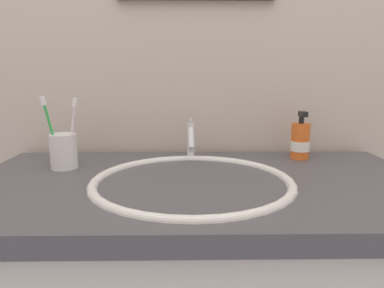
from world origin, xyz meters
TOP-DOWN VIEW (x-y plane):
  - tiled_wall_back at (0.00, 0.36)m, footprint 2.37×0.04m
  - sink_basin at (-0.02, -0.02)m, footprint 0.50×0.50m
  - faucet at (-0.02, 0.22)m, footprint 0.02×0.15m
  - toothbrush_cup at (-0.38, 0.11)m, footprint 0.07×0.07m
  - toothbrush_white at (-0.34, 0.10)m, footprint 0.04×0.01m
  - toothbrush_green at (-0.40, 0.10)m, footprint 0.04×0.03m
  - soap_dispenser at (0.32, 0.22)m, footprint 0.06×0.06m

SIDE VIEW (x-z plane):
  - sink_basin at x=-0.02m, z-range 0.74..0.84m
  - toothbrush_cup at x=-0.38m, z-range 0.82..0.92m
  - soap_dispenser at x=0.32m, z-range 0.80..0.95m
  - faucet at x=-0.02m, z-range 0.82..0.95m
  - toothbrush_white at x=-0.34m, z-range 0.84..1.03m
  - toothbrush_green at x=-0.40m, z-range 0.84..1.04m
  - tiled_wall_back at x=0.00m, z-range 0.00..2.40m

